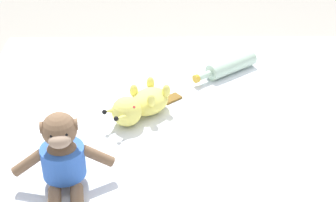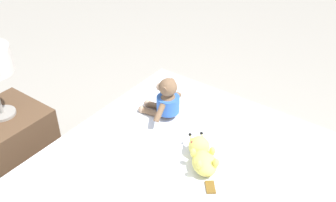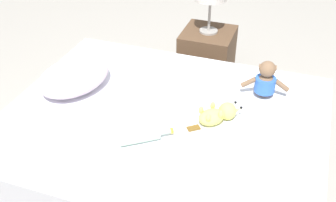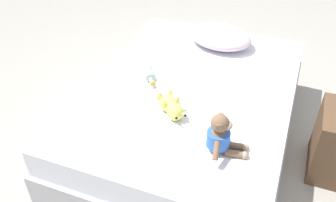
# 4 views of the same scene
# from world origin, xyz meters

# --- Properties ---
(plush_monkey) EXTENTS (0.24, 0.29, 0.24)m
(plush_monkey) POSITION_xyz_m (0.32, -0.50, 0.53)
(plush_monkey) COLOR brown
(plush_monkey) RESTS_ON bed
(plush_yellow_creature) EXTENTS (0.27, 0.27, 0.10)m
(plush_yellow_creature) POSITION_xyz_m (-0.02, -0.30, 0.48)
(plush_yellow_creature) COLOR #EAE066
(plush_yellow_creature) RESTS_ON bed
(nightstand) EXTENTS (0.39, 0.39, 0.45)m
(nightstand) POSITION_xyz_m (1.02, 0.03, 0.23)
(nightstand) COLOR brown
(nightstand) RESTS_ON ground_plane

